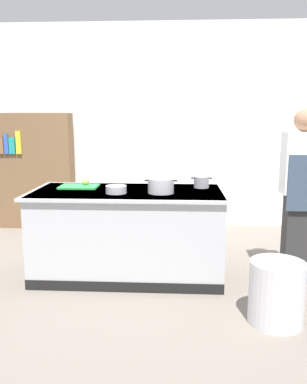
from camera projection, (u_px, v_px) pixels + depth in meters
The scene contains 11 objects.
ground_plane at pixel (129, 274), 4.20m from camera, with size 10.00×10.00×0.00m, color slate.
back_wall at pixel (144, 127), 5.99m from camera, with size 6.40×0.12×3.00m, color white.
counter_island at pixel (128, 232), 4.12m from camera, with size 1.98×0.98×0.90m.
cutting_board at pixel (79, 187), 4.21m from camera, with size 0.40×0.28×0.02m, color green.
onion at pixel (86, 181), 4.25m from camera, with size 0.08×0.08×0.08m, color tan.
stock_pot at pixel (161, 186), 3.89m from camera, with size 0.32×0.25×0.15m.
sauce_pan at pixel (201, 182), 4.20m from camera, with size 0.23×0.16×0.12m.
mixing_bowl at pixel (116, 189), 3.89m from camera, with size 0.21×0.21×0.08m, color #B7BABF.
trash_bin at pixel (277, 293), 3.16m from camera, with size 0.44×0.44×0.51m, color silver.
person_chef at pixel (301, 192), 3.88m from camera, with size 0.38×0.25×1.72m.
bookshelf at pixel (36, 171), 5.90m from camera, with size 1.10×0.31×1.70m.
Camera 1 is at (0.48, -3.95, 1.63)m, focal length 37.03 mm.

